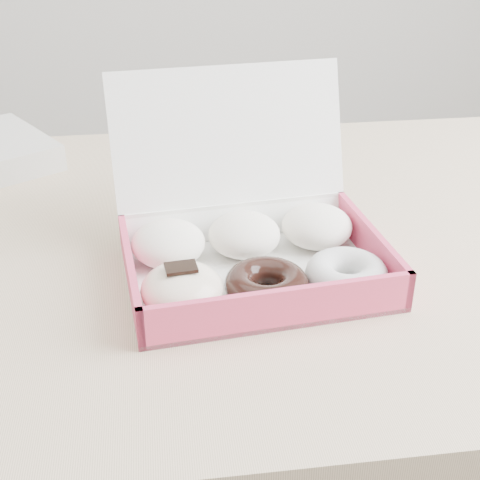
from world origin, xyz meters
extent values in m
cube|color=tan|center=(0.00, 0.00, 0.73)|extent=(1.20, 0.80, 0.04)
cylinder|color=tan|center=(0.55, 0.35, 0.35)|extent=(0.05, 0.05, 0.71)
cube|color=white|center=(0.06, -0.11, 0.75)|extent=(0.31, 0.24, 0.01)
cube|color=#DA3F63|center=(0.07, -0.22, 0.77)|extent=(0.29, 0.04, 0.05)
cube|color=white|center=(0.05, -0.01, 0.77)|extent=(0.29, 0.04, 0.05)
cube|color=#DA3F63|center=(-0.08, -0.13, 0.77)|extent=(0.03, 0.21, 0.05)
cube|color=#DA3F63|center=(0.20, -0.10, 0.77)|extent=(0.03, 0.21, 0.05)
cube|color=white|center=(0.05, 0.01, 0.86)|extent=(0.30, 0.11, 0.20)
ellipsoid|color=white|center=(-0.03, -0.07, 0.78)|extent=(0.10, 0.10, 0.05)
ellipsoid|color=white|center=(0.06, -0.06, 0.78)|extent=(0.10, 0.10, 0.05)
ellipsoid|color=white|center=(0.15, -0.05, 0.78)|extent=(0.10, 0.10, 0.05)
ellipsoid|color=#F6E0C2|center=(-0.02, -0.17, 0.78)|extent=(0.10, 0.10, 0.05)
cube|color=black|center=(-0.02, -0.17, 0.81)|extent=(0.04, 0.03, 0.00)
torus|color=black|center=(0.07, -0.16, 0.77)|extent=(0.10, 0.10, 0.03)
torus|color=white|center=(0.16, -0.16, 0.77)|extent=(0.10, 0.10, 0.03)
camera|label=1|loc=(-0.04, -0.76, 1.16)|focal=50.00mm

